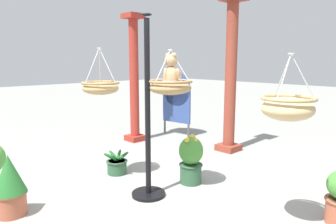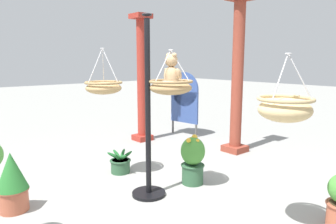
# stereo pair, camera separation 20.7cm
# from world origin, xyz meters

# --- Properties ---
(ground_plane) EXTENTS (40.00, 40.00, 0.00)m
(ground_plane) POSITION_xyz_m (0.00, 0.00, 0.00)
(ground_plane) COLOR gray
(display_pole_central) EXTENTS (0.44, 0.44, 2.31)m
(display_pole_central) POSITION_xyz_m (-0.24, -0.10, 0.70)
(display_pole_central) COLOR black
(display_pole_central) RESTS_ON ground
(hanging_basket_with_teddy) EXTENTS (0.56, 0.56, 0.56)m
(hanging_basket_with_teddy) POSITION_xyz_m (-0.09, 0.15, 1.43)
(hanging_basket_with_teddy) COLOR #A37F51
(teddy_bear) EXTENTS (0.29, 0.25, 0.42)m
(teddy_bear) POSITION_xyz_m (-0.09, 0.17, 1.61)
(teddy_bear) COLOR tan
(hanging_basket_left_high) EXTENTS (0.54, 0.54, 0.65)m
(hanging_basket_left_high) POSITION_xyz_m (-1.12, -0.23, 1.38)
(hanging_basket_left_high) COLOR tan
(hanging_basket_right_low) EXTENTS (0.52, 0.52, 0.64)m
(hanging_basket_right_low) POSITION_xyz_m (1.39, 0.29, 1.31)
(hanging_basket_right_low) COLOR tan
(greenhouse_pillar_left) EXTENTS (0.41, 0.41, 2.93)m
(greenhouse_pillar_left) POSITION_xyz_m (-0.76, 2.38, 1.42)
(greenhouse_pillar_left) COLOR brown
(greenhouse_pillar_left) RESTS_ON ground
(greenhouse_pillar_right) EXTENTS (0.38, 0.38, 2.72)m
(greenhouse_pillar_right) POSITION_xyz_m (-2.64, 1.51, 1.31)
(greenhouse_pillar_right) COLOR #9E2D23
(greenhouse_pillar_right) RESTS_ON ground
(potted_plant_tall_leafy) EXTENTS (0.36, 0.36, 0.71)m
(potted_plant_tall_leafy) POSITION_xyz_m (-0.92, -1.57, 0.36)
(potted_plant_tall_leafy) COLOR #AD563D
(potted_plant_tall_leafy) RESTS_ON ground
(potted_plant_bushy_green) EXTENTS (0.35, 0.35, 0.72)m
(potted_plant_bushy_green) POSITION_xyz_m (-0.15, 0.62, 0.36)
(potted_plant_bushy_green) COLOR #2D5638
(potted_plant_bushy_green) RESTS_ON ground
(potted_plant_conical_shrub) EXTENTS (0.43, 0.37, 0.36)m
(potted_plant_conical_shrub) POSITION_xyz_m (-1.20, 0.06, 0.14)
(potted_plant_conical_shrub) COLOR #2D5638
(potted_plant_conical_shrub) RESTS_ON ground
(display_sign_board) EXTENTS (0.80, 0.14, 1.49)m
(display_sign_board) POSITION_xyz_m (-2.41, 2.56, 0.87)
(display_sign_board) COLOR #334C8C
(display_sign_board) RESTS_ON ground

